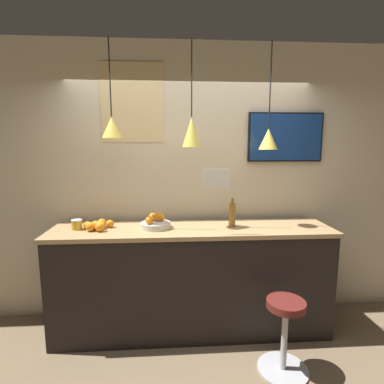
% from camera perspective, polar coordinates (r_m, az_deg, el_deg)
% --- Properties ---
extents(ground_plane, '(14.00, 14.00, 0.00)m').
position_cam_1_polar(ground_plane, '(2.86, 1.00, -31.61)').
color(ground_plane, '#756047').
extents(back_wall, '(8.00, 0.06, 2.90)m').
position_cam_1_polar(back_wall, '(3.23, -0.49, 1.68)').
color(back_wall, beige).
rests_on(back_wall, ground_plane).
extents(service_counter, '(2.71, 0.59, 1.07)m').
position_cam_1_polar(service_counter, '(3.09, -0.00, -16.36)').
color(service_counter, black).
rests_on(service_counter, ground_plane).
extents(bar_stool, '(0.42, 0.42, 0.62)m').
position_cam_1_polar(bar_stool, '(2.79, 17.25, -23.64)').
color(bar_stool, '#B7B7BC').
rests_on(bar_stool, ground_plane).
extents(fruit_bowl, '(0.29, 0.29, 0.14)m').
position_cam_1_polar(fruit_bowl, '(2.92, -6.94, -5.90)').
color(fruit_bowl, beige).
rests_on(fruit_bowl, service_counter).
extents(orange_pile, '(0.28, 0.24, 0.09)m').
position_cam_1_polar(orange_pile, '(2.98, -17.53, -6.05)').
color(orange_pile, orange).
rests_on(orange_pile, service_counter).
extents(juice_bottle, '(0.07, 0.07, 0.28)m').
position_cam_1_polar(juice_bottle, '(2.95, 7.65, -4.27)').
color(juice_bottle, olive).
rests_on(juice_bottle, service_counter).
extents(spread_jar, '(0.10, 0.10, 0.09)m').
position_cam_1_polar(spread_jar, '(3.04, -21.09, -5.80)').
color(spread_jar, gold).
rests_on(spread_jar, service_counter).
extents(pendant_lamp_left, '(0.18, 0.18, 0.88)m').
position_cam_1_polar(pendant_lamp_left, '(2.89, -15.03, 11.90)').
color(pendant_lamp_left, black).
extents(pendant_lamp_middle, '(0.18, 0.18, 0.96)m').
position_cam_1_polar(pendant_lamp_middle, '(2.85, -0.06, 11.44)').
color(pendant_lamp_middle, black).
extents(pendant_lamp_right, '(0.18, 0.18, 0.99)m').
position_cam_1_polar(pendant_lamp_right, '(2.99, 14.34, 9.88)').
color(pendant_lamp_right, black).
extents(mounted_tv, '(0.80, 0.04, 0.51)m').
position_cam_1_polar(mounted_tv, '(3.37, 17.36, 9.92)').
color(mounted_tv, black).
extents(hanging_menu_board, '(0.24, 0.01, 0.17)m').
position_cam_1_polar(hanging_menu_board, '(2.62, 4.60, 2.57)').
color(hanging_menu_board, white).
extents(wall_poster, '(0.63, 0.01, 0.79)m').
position_cam_1_polar(wall_poster, '(3.22, -11.32, 16.35)').
color(wall_poster, '#DBBC84').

